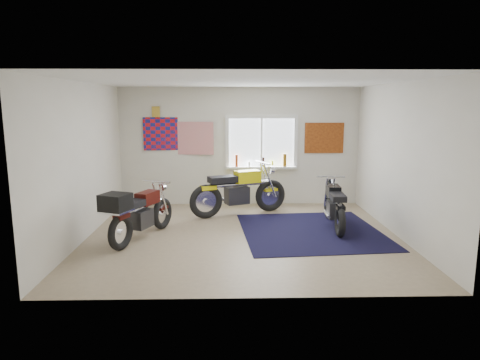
{
  "coord_description": "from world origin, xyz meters",
  "views": [
    {
      "loc": [
        -0.23,
        -7.35,
        2.32
      ],
      "look_at": [
        -0.04,
        0.4,
        0.94
      ],
      "focal_mm": 32.0,
      "sensor_mm": 36.0,
      "label": 1
    }
  ],
  "objects_px": {
    "black_chrome_bike": "(334,206)",
    "maroon_tourer": "(137,213)",
    "yellow_triumph": "(239,192)",
    "navy_rug": "(311,231)"
  },
  "relations": [
    {
      "from": "navy_rug",
      "to": "black_chrome_bike",
      "type": "xyz_separation_m",
      "value": [
        0.48,
        0.27,
        0.4
      ]
    },
    {
      "from": "navy_rug",
      "to": "maroon_tourer",
      "type": "bearing_deg",
      "value": -171.1
    },
    {
      "from": "yellow_triumph",
      "to": "black_chrome_bike",
      "type": "bearing_deg",
      "value": -51.35
    },
    {
      "from": "black_chrome_bike",
      "to": "maroon_tourer",
      "type": "relative_size",
      "value": 0.99
    },
    {
      "from": "yellow_triumph",
      "to": "black_chrome_bike",
      "type": "relative_size",
      "value": 1.16
    },
    {
      "from": "navy_rug",
      "to": "maroon_tourer",
      "type": "distance_m",
      "value": 3.15
    },
    {
      "from": "navy_rug",
      "to": "yellow_triumph",
      "type": "bearing_deg",
      "value": 136.14
    },
    {
      "from": "yellow_triumph",
      "to": "black_chrome_bike",
      "type": "xyz_separation_m",
      "value": [
        1.79,
        -0.99,
        -0.08
      ]
    },
    {
      "from": "black_chrome_bike",
      "to": "maroon_tourer",
      "type": "bearing_deg",
      "value": 105.55
    },
    {
      "from": "yellow_triumph",
      "to": "navy_rug",
      "type": "bearing_deg",
      "value": -66.26
    }
  ]
}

